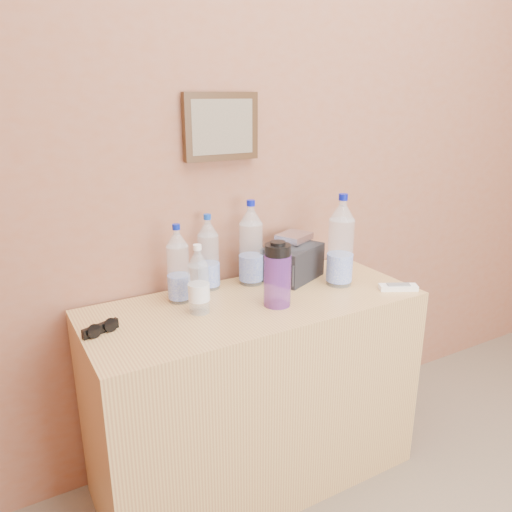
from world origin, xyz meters
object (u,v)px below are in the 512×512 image
Objects in this scene: dresser at (255,393)px; ac_remote at (398,287)px; pet_large_b at (251,247)px; pet_large_c at (208,256)px; nalgene_bottle at (277,274)px; pet_small at (199,283)px; toiletry_bag at (293,260)px; pet_large_d at (341,245)px; sunglasses at (100,329)px; foil_packet at (294,237)px; pet_large_a at (178,268)px.

dresser is 8.50× the size of ac_remote.
pet_large_b is 2.32× the size of ac_remote.
pet_large_c is 0.31m from nalgene_bottle.
pet_small is (-0.30, -0.16, -0.04)m from pet_large_b.
dresser is 4.19× the size of pet_large_c.
pet_large_d is at bearing -75.01° from toiletry_bag.
pet_large_b is 0.67m from sunglasses.
toiletry_bag is at bearing -133.47° from foil_packet.
ac_remote is (0.17, -0.16, -0.15)m from pet_large_d.
pet_large_a is at bearing 100.15° from pet_small.
sunglasses is 0.83m from toiletry_bag.
pet_large_d reaches higher than ac_remote.
pet_large_a is at bearing -174.31° from ac_remote.
toiletry_bag is 1.78× the size of foil_packet.
pet_small is at bearing 170.54° from toiletry_bag.
pet_large_b is 0.34m from pet_small.
nalgene_bottle is (0.14, -0.28, -0.01)m from pet_large_c.
pet_large_b is at bearing 28.35° from pet_small.
pet_large_b is (0.08, 0.17, 0.54)m from dresser.
pet_large_c is 0.76m from ac_remote.
pet_large_a is at bearing -174.74° from pet_large_b.
pet_large_b is at bearing -5.51° from sunglasses.
dresser is 0.57m from pet_large_c.
toiletry_bag is (-0.12, 0.15, -0.08)m from pet_large_d.
pet_large_c is at bearing 117.61° from nalgene_bottle.
foil_packet is (0.19, -0.02, 0.02)m from pet_large_b.
nalgene_bottle is 1.03× the size of toiletry_bag.
foil_packet is (0.36, -0.06, 0.04)m from pet_large_c.
sunglasses is 0.86m from foil_packet.
ac_remote is at bearing -71.81° from toiletry_bag.
dresser is at bearing -114.85° from pet_large_b.
pet_large_b is at bearing 65.15° from dresser.
pet_small is at bearing 163.29° from nalgene_bottle.
nalgene_bottle is 0.29m from toiletry_bag.
toiletry_bag is (0.20, 0.21, -0.04)m from nalgene_bottle.
sunglasses is at bearing -158.08° from pet_large_c.
pet_large_a is at bearing -178.98° from foil_packet.
pet_large_c is at bearing 154.85° from pet_large_d.
nalgene_bottle is 0.63m from sunglasses.
pet_large_b is 0.36m from pet_large_d.
sunglasses is at bearing -158.68° from pet_large_a.
foil_packet is (0.83, 0.13, 0.16)m from sunglasses.
pet_large_a is at bearing 155.15° from toiletry_bag.
toiletry_bag is (0.48, 0.12, -0.03)m from pet_small.
nalgene_bottle is at bearing -134.64° from foil_packet.
pet_large_d is at bearing -14.21° from pet_large_a.
ac_remote is (0.76, -0.19, -0.10)m from pet_small.
pet_large_a reaches higher than dresser.
pet_large_d is (0.30, -0.19, 0.01)m from pet_large_b.
foil_packet reaches higher than dresser.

